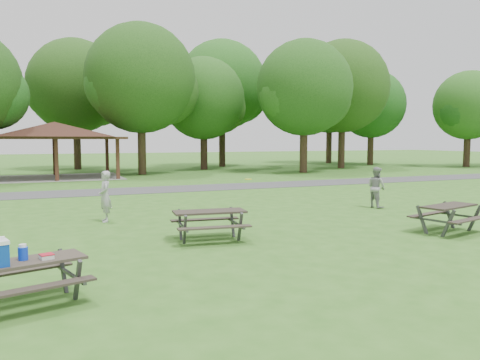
% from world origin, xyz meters
% --- Properties ---
extents(ground, '(160.00, 160.00, 0.00)m').
position_xyz_m(ground, '(0.00, 0.00, 0.00)').
color(ground, '#31661D').
rests_on(ground, ground).
extents(asphalt_path, '(120.00, 3.20, 0.02)m').
position_xyz_m(asphalt_path, '(0.00, 14.00, 0.01)').
color(asphalt_path, '#3F3F41').
rests_on(asphalt_path, ground).
extents(pavilion, '(8.60, 7.01, 3.76)m').
position_xyz_m(pavilion, '(-4.00, 24.00, 3.06)').
color(pavilion, '#392114').
rests_on(pavilion, ground).
extents(tree_row_e, '(8.40, 8.00, 11.02)m').
position_xyz_m(tree_row_e, '(2.10, 25.03, 6.78)').
color(tree_row_e, '#322416').
rests_on(tree_row_e, ground).
extents(tree_row_f, '(7.35, 7.00, 9.55)m').
position_xyz_m(tree_row_f, '(8.09, 28.53, 5.84)').
color(tree_row_f, black).
rests_on(tree_row_f, ground).
extents(tree_row_g, '(7.77, 7.40, 10.25)m').
position_xyz_m(tree_row_g, '(14.09, 22.03, 6.33)').
color(tree_row_g, '#312116').
rests_on(tree_row_g, ground).
extents(tree_row_h, '(8.61, 8.20, 11.37)m').
position_xyz_m(tree_row_h, '(20.10, 25.53, 7.03)').
color(tree_row_h, '#322116').
rests_on(tree_row_h, ground).
extents(tree_row_i, '(7.14, 6.80, 9.52)m').
position_xyz_m(tree_row_i, '(26.08, 29.03, 5.91)').
color(tree_row_i, '#332116').
rests_on(tree_row_i, ground).
extents(tree_row_j, '(6.72, 6.40, 8.96)m').
position_xyz_m(tree_row_j, '(32.08, 22.53, 5.56)').
color(tree_row_j, black).
rests_on(tree_row_j, ground).
extents(tree_deep_b, '(8.40, 8.00, 11.13)m').
position_xyz_m(tree_deep_b, '(-1.90, 33.03, 6.89)').
color(tree_deep_b, black).
rests_on(tree_deep_b, ground).
extents(tree_deep_c, '(8.82, 8.40, 11.90)m').
position_xyz_m(tree_deep_c, '(11.10, 32.03, 7.44)').
color(tree_deep_c, black).
rests_on(tree_deep_c, ground).
extents(tree_deep_d, '(8.40, 8.00, 11.27)m').
position_xyz_m(tree_deep_d, '(24.10, 33.53, 7.03)').
color(tree_deep_d, '#312015').
rests_on(tree_deep_d, ground).
extents(picnic_table_near, '(2.00, 1.77, 1.18)m').
position_xyz_m(picnic_table_near, '(-5.22, -1.87, 0.68)').
color(picnic_table_near, '#332B25').
rests_on(picnic_table_near, ground).
extents(picnic_table_middle, '(2.00, 1.68, 0.80)m').
position_xyz_m(picnic_table_middle, '(-0.89, 1.54, 0.59)').
color(picnic_table_middle, '#2B251F').
rests_on(picnic_table_middle, ground).
extents(picnic_table_far, '(2.12, 1.86, 0.79)m').
position_xyz_m(picnic_table_far, '(5.62, -0.07, 0.58)').
color(picnic_table_far, black).
rests_on(picnic_table_far, ground).
extents(frisbee_in_flight, '(0.27, 0.27, 0.02)m').
position_xyz_m(frisbee_in_flight, '(1.73, 4.98, 1.22)').
color(frisbee_in_flight, yellow).
rests_on(frisbee_in_flight, ground).
extents(frisbee_thrower, '(0.39, 0.59, 1.61)m').
position_xyz_m(frisbee_thrower, '(-3.02, 5.39, 0.81)').
color(frisbee_thrower, '#A1A1A3').
rests_on(frisbee_thrower, ground).
extents(frisbee_catcher, '(0.65, 0.80, 1.55)m').
position_xyz_m(frisbee_catcher, '(6.86, 4.55, 0.78)').
color(frisbee_catcher, gray).
rests_on(frisbee_catcher, ground).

